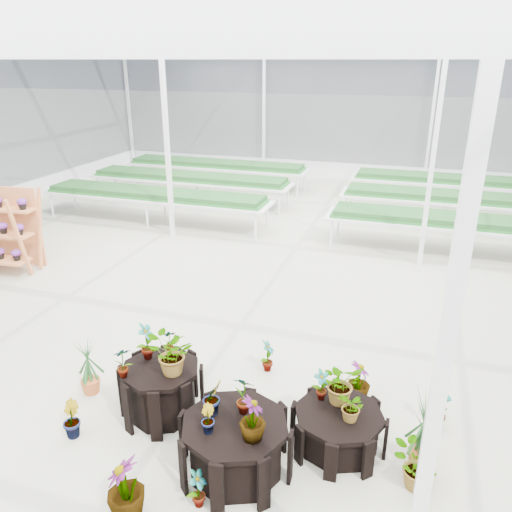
% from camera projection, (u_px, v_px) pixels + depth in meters
% --- Properties ---
extents(ground_plane, '(24.00, 24.00, 0.00)m').
position_uv_depth(ground_plane, '(226.00, 331.00, 8.28)').
color(ground_plane, gray).
rests_on(ground_plane, ground).
extents(greenhouse_shell, '(18.00, 24.00, 4.50)m').
position_uv_depth(greenhouse_shell, '(222.00, 199.00, 7.45)').
color(greenhouse_shell, white).
rests_on(greenhouse_shell, ground).
extents(steel_frame, '(18.00, 24.00, 4.50)m').
position_uv_depth(steel_frame, '(222.00, 199.00, 7.45)').
color(steel_frame, silver).
rests_on(steel_frame, ground).
extents(nursery_benches, '(16.00, 7.00, 0.84)m').
position_uv_depth(nursery_benches, '(315.00, 199.00, 14.49)').
color(nursery_benches, silver).
rests_on(nursery_benches, ground).
extents(plinth_tall, '(1.28, 1.28, 0.68)m').
position_uv_depth(plinth_tall, '(162.00, 391.00, 6.23)').
color(plinth_tall, black).
rests_on(plinth_tall, ground).
extents(plinth_mid, '(1.27, 1.27, 0.64)m').
position_uv_depth(plinth_mid, '(235.00, 447.00, 5.37)').
color(plinth_mid, black).
rests_on(plinth_mid, ground).
extents(plinth_low, '(1.08, 1.08, 0.48)m').
position_uv_depth(plinth_low, '(338.00, 430.00, 5.72)').
color(plinth_low, black).
rests_on(plinth_low, ground).
extents(nursery_plants, '(4.81, 3.15, 1.22)m').
position_uv_depth(nursery_plants, '(245.00, 396.00, 5.86)').
color(nursery_plants, '#1E471F').
rests_on(nursery_plants, ground).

